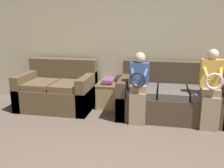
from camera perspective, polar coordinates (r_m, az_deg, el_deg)
The scene contains 7 objects.
wall_back at distance 4.90m, azimuth 4.79°, elevation 10.00°, with size 7.36×0.06×2.55m.
couch_main at distance 4.51m, azimuth 13.50°, elevation -3.10°, with size 1.82×0.99×0.91m.
couch_side at distance 4.90m, azimuth -12.28°, elevation -1.61°, with size 1.37×0.92×0.91m.
child_left_seated at distance 4.03m, azimuth 6.11°, elevation -0.19°, with size 0.31×0.38×1.15m.
child_right_seated at distance 4.08m, azimuth 21.70°, elevation -0.51°, with size 0.32×0.37×1.22m.
side_shelf at distance 4.85m, azimuth -0.64°, elevation -2.39°, with size 0.44×0.52×0.47m.
book_stack at distance 4.78m, azimuth -0.77°, elevation 0.73°, with size 0.21×0.32×0.08m.
Camera 1 is at (0.57, -1.62, 1.63)m, focal length 40.00 mm.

